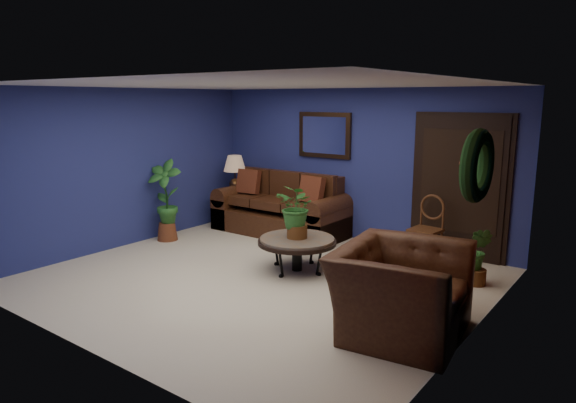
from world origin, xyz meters
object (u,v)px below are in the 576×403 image
Objects in this scene: coffee_table at (297,242)px; end_table at (236,201)px; sofa at (283,213)px; side_chair at (428,223)px; armchair at (401,291)px; table_lamp at (235,170)px.

end_table is (-2.50, 1.49, 0.04)m from coffee_table.
side_chair is at bearing 0.66° from sofa.
side_chair is 0.70× the size of armchair.
sofa reaches higher than armchair.
side_chair is 2.60m from armchair.
armchair is at bearing -28.58° from end_table.
end_table is at bearing 54.08° from armchair.
sofa is 2.66m from side_chair.
table_lamp is at bearing 0.00° from end_table.
coffee_table is at bearing 57.09° from armchair.
sofa is 2.08m from coffee_table.
coffee_table is 2.91m from end_table.
coffee_table is 2.00m from side_chair.
coffee_table is at bearing -30.81° from end_table.
side_chair is (3.74, 0.07, -0.49)m from table_lamp.
end_table is at bearing 149.19° from coffee_table.
coffee_table is 1.55× the size of table_lamp.
end_table is at bearing 180.00° from table_lamp.
table_lamp is 0.51× the size of armchair.
side_chair reaches higher than end_table.
sofa is 3.42× the size of table_lamp.
armchair is (4.45, -2.42, -0.59)m from table_lamp.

